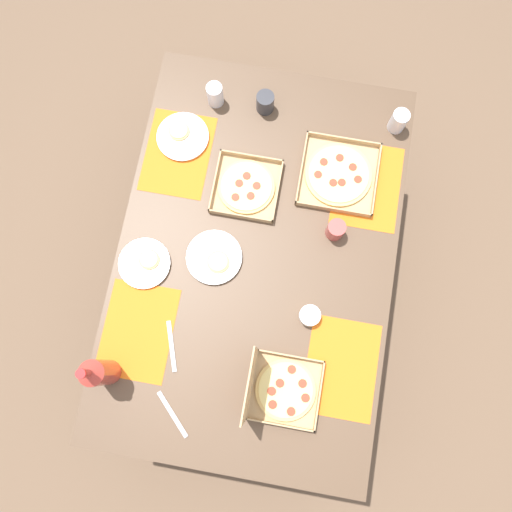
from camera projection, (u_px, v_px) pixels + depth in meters
The scene contains 20 objects.
ground_plane at pixel (256, 285), 2.71m from camera, with size 6.00×6.00×0.00m, color brown.
dining_table at pixel (256, 261), 2.08m from camera, with size 1.61×1.07×0.74m.
placemat_near_left at pixel (341, 368), 1.90m from camera, with size 0.36×0.26×0.00m, color orange.
placemat_near_right at pixel (367, 185), 2.04m from camera, with size 0.36×0.26×0.00m, color orange.
placemat_far_left at pixel (138, 331), 1.92m from camera, with size 0.36×0.26×0.00m, color orange.
placemat_far_right at pixel (178, 153), 2.07m from camera, with size 0.36×0.26×0.00m, color orange.
pizza_box_edge_far at pixel (278, 389), 1.84m from camera, with size 0.25×0.27×0.29m.
pizza_box_corner_right at pixel (338, 175), 2.04m from camera, with size 0.30×0.30×0.04m.
pizza_box_corner_left at pixel (246, 187), 2.03m from camera, with size 0.26×0.26×0.04m.
plate_far_left at pixel (145, 263), 1.97m from camera, with size 0.20×0.20×0.03m.
plate_far_right at pixel (215, 258), 1.97m from camera, with size 0.22×0.22×0.03m.
plate_near_left at pixel (182, 136), 2.08m from camera, with size 0.21×0.21×0.03m.
soda_bottle at pixel (99, 373), 1.76m from camera, with size 0.09×0.09×0.32m.
cup_dark at pixel (398, 121), 2.05m from camera, with size 0.07×0.07×0.10m, color silver.
cup_clear_right at pixel (336, 230), 1.96m from camera, with size 0.07×0.07×0.09m, color #BF4742.
cup_red at pixel (265, 102), 2.07m from camera, with size 0.07×0.07×0.09m, color #333338.
cup_spare at pixel (215, 95), 2.07m from camera, with size 0.07×0.07×0.11m, color silver.
condiment_bowl at pixel (310, 316), 1.92m from camera, with size 0.08×0.08×0.04m, color white.
fork_by_far_left at pixel (172, 414), 1.86m from camera, with size 0.19×0.02×0.01m, color #B7B7BC.
fork_by_near_right at pixel (172, 346), 1.91m from camera, with size 0.19×0.02×0.01m, color #B7B7BC.
Camera 1 is at (-0.41, -0.07, 2.68)m, focal length 35.99 mm.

